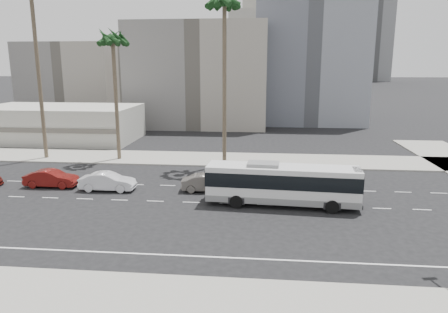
# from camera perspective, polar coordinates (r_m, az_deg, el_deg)

# --- Properties ---
(ground) EXTENTS (700.00, 700.00, 0.00)m
(ground) POSITION_cam_1_polar(r_m,az_deg,el_deg) (33.29, 5.77, -6.65)
(ground) COLOR black
(ground) RESTS_ON ground
(sidewalk_north) EXTENTS (120.00, 7.00, 0.15)m
(sidewalk_north) POSITION_cam_1_polar(r_m,az_deg,el_deg) (48.18, 5.75, -0.50)
(sidewalk_north) COLOR gray
(sidewalk_north) RESTS_ON ground
(commercial_low) EXTENTS (22.00, 12.16, 5.00)m
(commercial_low) POSITION_cam_1_polar(r_m,az_deg,el_deg) (65.21, -21.67, 4.27)
(commercial_low) COLOR #AFADA2
(commercial_low) RESTS_ON ground
(midrise_beige_west) EXTENTS (24.00, 18.00, 18.00)m
(midrise_beige_west) POSITION_cam_1_polar(r_m,az_deg,el_deg) (77.36, -3.22, 11.14)
(midrise_beige_west) COLOR gray
(midrise_beige_west) RESTS_ON ground
(midrise_gray_center) EXTENTS (20.00, 20.00, 26.00)m
(midrise_gray_center) POSITION_cam_1_polar(r_m,az_deg,el_deg) (83.88, 11.56, 13.76)
(midrise_gray_center) COLOR slate
(midrise_gray_center) RESTS_ON ground
(midrise_beige_far) EXTENTS (18.00, 16.00, 15.00)m
(midrise_beige_far) POSITION_cam_1_polar(r_m,az_deg,el_deg) (89.82, -19.57, 9.69)
(midrise_beige_far) COLOR gray
(midrise_beige_far) RESTS_ON ground
(civic_tower) EXTENTS (42.00, 42.00, 129.00)m
(civic_tower) POSITION_cam_1_polar(r_m,az_deg,el_deg) (282.82, 5.45, 18.21)
(civic_tower) COLOR #B8B3A6
(civic_tower) RESTS_ON ground
(highrise_right) EXTENTS (26.00, 26.00, 70.00)m
(highrise_right) POSITION_cam_1_polar(r_m,az_deg,el_deg) (266.42, 16.06, 17.31)
(highrise_right) COLOR #5C5E63
(highrise_right) RESTS_ON ground
(highrise_far) EXTENTS (22.00, 22.00, 60.00)m
(highrise_far) POSITION_cam_1_polar(r_m,az_deg,el_deg) (300.40, 19.82, 15.52)
(highrise_far) COLOR #5C5E63
(highrise_far) RESTS_ON ground
(city_bus) EXTENTS (12.07, 3.47, 3.42)m
(city_bus) POSITION_cam_1_polar(r_m,az_deg,el_deg) (32.85, 8.05, -3.69)
(city_bus) COLOR silver
(city_bus) RESTS_ON ground
(car_a) EXTENTS (1.92, 4.65, 1.50)m
(car_a) POSITION_cam_1_polar(r_m,az_deg,el_deg) (36.41, -2.32, -3.67)
(car_a) COLOR #625D57
(car_a) RESTS_ON ground
(car_b) EXTENTS (1.76, 4.90, 1.61)m
(car_b) POSITION_cam_1_polar(r_m,az_deg,el_deg) (38.04, -15.77, -3.34)
(car_b) COLOR white
(car_b) RESTS_ON ground
(car_c) EXTENTS (1.72, 4.79, 1.57)m
(car_c) POSITION_cam_1_polar(r_m,az_deg,el_deg) (40.81, -22.72, -2.81)
(car_c) COLOR #62110F
(car_c) RESTS_ON ground
(palm_near) EXTENTS (5.54, 5.54, 18.62)m
(palm_near) POSITION_cam_1_polar(r_m,az_deg,el_deg) (45.08, 0.07, 20.16)
(palm_near) COLOR brown
(palm_near) RESTS_ON ground
(palm_mid) EXTENTS (4.81, 4.81, 14.87)m
(palm_mid) POSITION_cam_1_polar(r_m,az_deg,el_deg) (48.88, -15.10, 15.05)
(palm_mid) COLOR brown
(palm_mid) RESTS_ON ground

